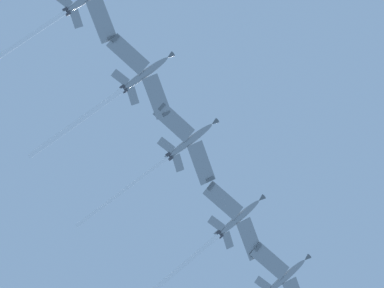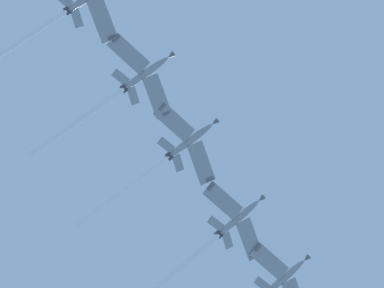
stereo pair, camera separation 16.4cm
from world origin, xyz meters
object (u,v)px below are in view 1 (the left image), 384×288
Objects in this scene: jet_inner_left at (215,238)px; jet_inner_right at (120,91)px; jet_centre at (176,151)px; jet_far_right at (70,9)px.

jet_inner_right is (23.87, 28.61, 0.13)m from jet_inner_left.
jet_far_right is (25.07, 26.15, -0.06)m from jet_centre.
jet_inner_left is at bearing -129.53° from jet_far_right.
jet_inner_right is (12.99, 11.19, -1.24)m from jet_centre.
jet_inner_left is 20.58m from jet_centre.
jet_inner_left reaches higher than jet_inner_right.
jet_inner_left is at bearing -129.85° from jet_inner_right.
jet_centre is 1.07× the size of jet_far_right.
jet_far_right is at bearing 46.21° from jet_centre.
jet_centre is 1.02× the size of jet_inner_right.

